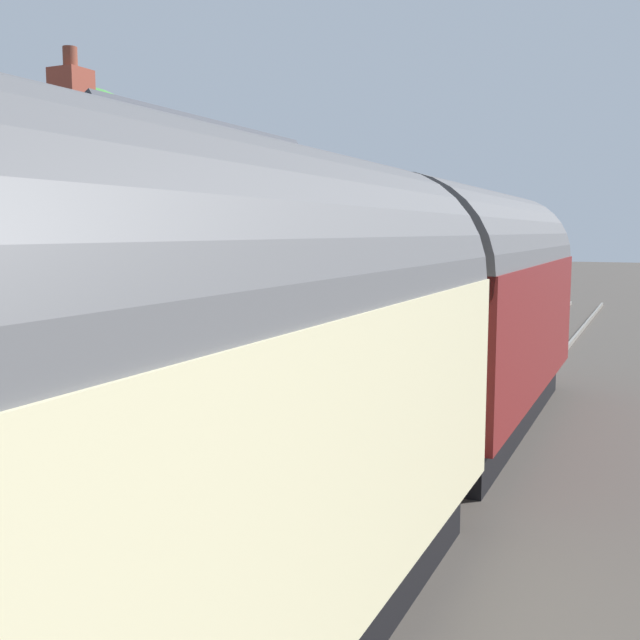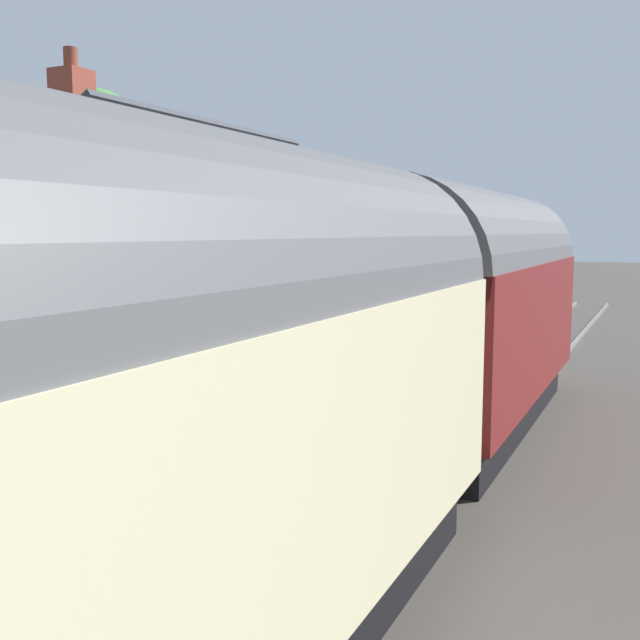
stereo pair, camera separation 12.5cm
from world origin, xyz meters
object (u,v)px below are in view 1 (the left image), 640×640
Objects in this scene: station_building at (115,286)px; planter_edge_far at (280,315)px; bench_platform_end at (368,307)px; lamp_post_platform at (181,240)px; train at (395,333)px; planter_corner_building at (331,298)px; station_sign_board at (428,283)px; tree_mid_background at (58,212)px; bench_near_building at (322,318)px; tree_far_left at (90,182)px; bench_by_lamp at (404,299)px; planter_bench_right at (408,320)px; planter_under_sign at (425,302)px.

station_building is 7.36× the size of planter_edge_far.
lamp_post_platform is (-10.94, -1.47, 2.00)m from bench_platform_end.
planter_corner_building is (13.31, 6.87, -0.90)m from train.
planter_corner_building is 0.86× the size of planter_edge_far.
bench_platform_end is 4.10m from planter_corner_building.
tree_mid_background is (2.17, 15.36, 2.16)m from station_sign_board.
tree_mid_background is (12.41, 17.94, 2.09)m from train.
tree_mid_background is at bearing 47.74° from station_building.
bench_platform_end is 2.95m from bench_near_building.
station_sign_board is 9.89m from tree_far_left.
bench_near_building is at bearing 149.82° from station_sign_board.
tree_far_left is at bearing 47.72° from lamp_post_platform.
bench_by_lamp is at bearing 17.85° from train.
bench_by_lamp is 14.10m from tree_mid_background.
station_sign_board is at bearing -149.18° from bench_by_lamp.
train reaches higher than bench_near_building.
station_sign_board reaches higher than bench_by_lamp.
train is 4.65× the size of lamp_post_platform.
planter_bench_right is 9.07m from lamp_post_platform.
planter_under_sign is at bearing -15.81° from bench_platform_end.
planter_edge_far is at bearing 149.66° from bench_platform_end.
planter_edge_far is 9.14m from lamp_post_platform.
bench_near_building reaches higher than planter_corner_building.
planter_bench_right is 0.11× the size of tree_far_left.
tree_far_left is 8.30m from tree_mid_background.
planter_bench_right is at bearing -84.56° from tree_far_left.
planter_corner_building is 11.50m from tree_mid_background.
bench_platform_end is 0.19× the size of tree_far_left.
planter_under_sign is at bearing 17.92° from station_sign_board.
planter_corner_building is at bearing 40.08° from planter_bench_right.
planter_corner_building is at bearing 16.04° from lamp_post_platform.
bench_platform_end is 1.99× the size of planter_corner_building.
bench_near_building is 0.19× the size of tree_far_left.
planter_bench_right is at bearing -160.34° from bench_by_lamp.
station_sign_board is at bearing -86.22° from bench_platform_end.
lamp_post_platform reaches higher than station_sign_board.
train is at bearing -157.12° from bench_platform_end.
planter_under_sign is at bearing -12.81° from station_building.
tree_far_left is at bearing 94.47° from planter_edge_far.
station_building is at bearing 167.19° from planter_under_sign.
station_building is 4.15m from lamp_post_platform.
tree_mid_background reaches higher than bench_platform_end.
station_sign_board is at bearing 14.14° from train.
tree_mid_background is (13.22, 15.13, 0.87)m from lamp_post_platform.
train is 2.48× the size of tree_mid_background.
bench_platform_end is 1.72× the size of planter_under_sign.
lamp_post_platform is (-13.80, -0.66, 2.06)m from planter_under_sign.
planter_corner_building is at bearing 39.17° from bench_platform_end.
train is 11.62× the size of bench_near_building.
bench_near_building reaches higher than planter_bench_right.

